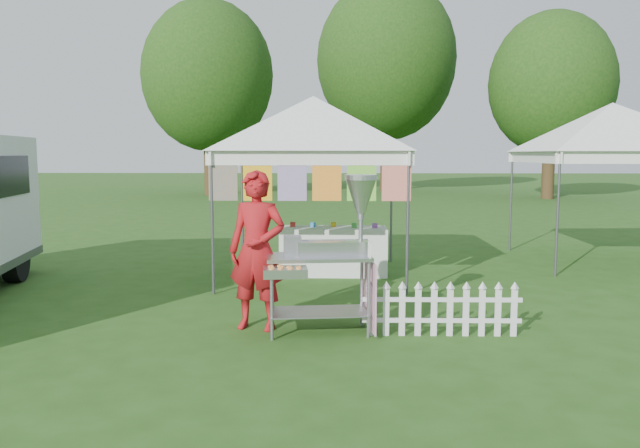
{
  "coord_description": "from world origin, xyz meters",
  "views": [
    {
      "loc": [
        0.42,
        -6.89,
        2.06
      ],
      "look_at": [
        0.17,
        1.58,
        1.1
      ],
      "focal_mm": 35.0,
      "sensor_mm": 36.0,
      "label": 1
    }
  ],
  "objects": [
    {
      "name": "tree_left",
      "position": [
        -6.0,
        24.0,
        5.83
      ],
      "size": [
        6.4,
        6.4,
        9.53
      ],
      "color": "#3A2915",
      "rests_on": "ground"
    },
    {
      "name": "picket_fence",
      "position": [
        1.59,
        0.03,
        0.29
      ],
      "size": [
        1.8,
        0.05,
        0.56
      ],
      "rotation": [
        0.0,
        0.0,
        0.01
      ],
      "color": "silver",
      "rests_on": "ground"
    },
    {
      "name": "vendor",
      "position": [
        -0.53,
        0.28,
        0.93
      ],
      "size": [
        0.76,
        0.58,
        1.87
      ],
      "primitive_type": "imported",
      "rotation": [
        0.0,
        0.0,
        -0.21
      ],
      "color": "#A41418",
      "rests_on": "ground"
    },
    {
      "name": "tree_mid",
      "position": [
        3.0,
        28.0,
        7.14
      ],
      "size": [
        7.6,
        7.6,
        11.52
      ],
      "color": "#3A2915",
      "rests_on": "ground"
    },
    {
      "name": "canopy_right",
      "position": [
        5.5,
        5.0,
        2.99
      ],
      "size": [
        4.24,
        4.24,
        3.45
      ],
      "color": "#59595E",
      "rests_on": "ground"
    },
    {
      "name": "display_table",
      "position": [
        0.33,
        3.63,
        0.4
      ],
      "size": [
        1.8,
        0.7,
        0.81
      ],
      "primitive_type": "cube",
      "color": "white",
      "rests_on": "ground"
    },
    {
      "name": "canopy_main",
      "position": [
        0.0,
        3.49,
        2.99
      ],
      "size": [
        4.24,
        4.24,
        3.45
      ],
      "color": "#59595E",
      "rests_on": "ground"
    },
    {
      "name": "donut_cart",
      "position": [
        0.39,
        0.14,
        1.07
      ],
      "size": [
        1.31,
        1.03,
        1.82
      ],
      "rotation": [
        0.0,
        0.0,
        0.12
      ],
      "color": "gray",
      "rests_on": "ground"
    },
    {
      "name": "tree_right",
      "position": [
        10.0,
        22.0,
        5.18
      ],
      "size": [
        5.6,
        5.6,
        8.42
      ],
      "color": "#3A2915",
      "rests_on": "ground"
    },
    {
      "name": "ground",
      "position": [
        0.0,
        0.0,
        0.0
      ],
      "size": [
        120.0,
        120.0,
        0.0
      ],
      "primitive_type": "plane",
      "color": "#274C15",
      "rests_on": "ground"
    }
  ]
}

